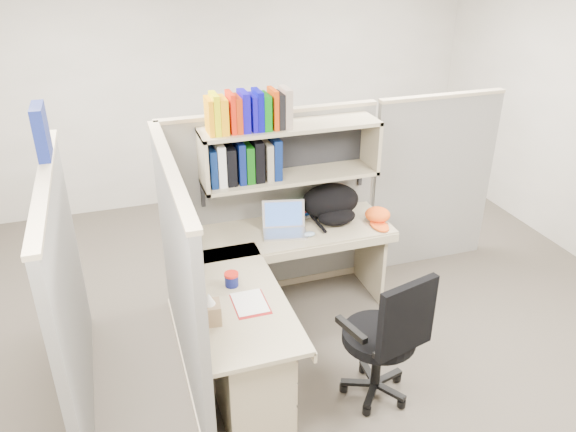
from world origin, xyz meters
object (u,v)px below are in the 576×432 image
object	(u,v)px
backpack	(333,204)
task_chair	(382,356)
desk	(265,335)
snack_canister	(232,279)
laptop	(285,220)

from	to	relation	value
backpack	task_chair	bearing A→B (deg)	-80.77
desk	snack_canister	world-z (taller)	snack_canister
desk	backpack	distance (m)	1.33
desk	laptop	world-z (taller)	laptop
laptop	backpack	distance (m)	0.47
desk	snack_canister	bearing A→B (deg)	125.88
snack_canister	task_chair	size ratio (longest dim) A/B	0.09
backpack	desk	bearing A→B (deg)	-116.78
laptop	snack_canister	world-z (taller)	laptop
desk	snack_canister	size ratio (longest dim) A/B	17.93
laptop	desk	bearing A→B (deg)	-103.36
laptop	snack_canister	distance (m)	0.81
backpack	snack_canister	xyz separation A→B (m)	(-1.02, -0.69, -0.09)
laptop	task_chair	distance (m)	1.30
desk	backpack	bearing A→B (deg)	46.94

